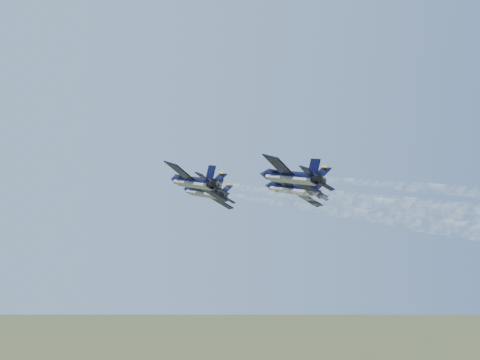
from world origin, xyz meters
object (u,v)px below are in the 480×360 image
object	(u,v)px
jet_right	(291,188)
jet_slot	(290,177)
jet_left	(193,182)
jet_lead	(203,192)

from	to	relation	value
jet_right	jet_slot	bearing A→B (deg)	-128.43
jet_left	jet_right	distance (m)	18.92
jet_lead	jet_left	size ratio (longest dim) A/B	1.00
jet_left	jet_slot	size ratio (longest dim) A/B	1.00
jet_lead	jet_left	bearing A→B (deg)	-126.16
jet_lead	jet_slot	distance (m)	27.09
jet_left	jet_slot	distance (m)	16.03
jet_lead	jet_right	distance (m)	16.43
jet_lead	jet_right	xyz separation A→B (m)	(12.92, -10.15, 0.00)
jet_lead	jet_left	xyz separation A→B (m)	(-5.19, -15.65, 0.00)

